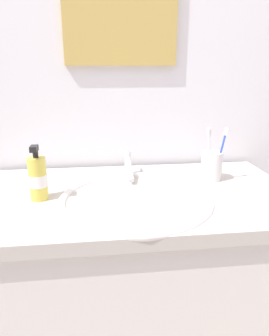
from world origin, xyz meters
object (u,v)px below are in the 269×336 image
toothbrush_white (209,151)px  soap_dispenser (38,178)px  faucet (129,165)px  toothbrush_cup (212,166)px  toothbrush_blue (221,151)px

toothbrush_white → soap_dispenser: size_ratio=1.11×
faucet → soap_dispenser: bearing=-148.7°
toothbrush_cup → toothbrush_blue: toothbrush_blue is taller
toothbrush_white → soap_dispenser: 0.56m
faucet → toothbrush_cup: bearing=-13.4°
toothbrush_blue → toothbrush_white: toothbrush_white is taller
faucet → toothbrush_white: size_ratio=0.89×
faucet → toothbrush_cup: size_ratio=1.63×
toothbrush_cup → toothbrush_white: size_ratio=0.54×
toothbrush_blue → soap_dispenser: (-0.60, -0.09, -0.04)m
faucet → toothbrush_cup: 0.29m
faucet → soap_dispenser: size_ratio=0.98×
toothbrush_cup → soap_dispenser: bearing=-169.4°
toothbrush_cup → toothbrush_white: (-0.02, -0.03, 0.06)m
toothbrush_cup → soap_dispenser: size_ratio=0.60×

